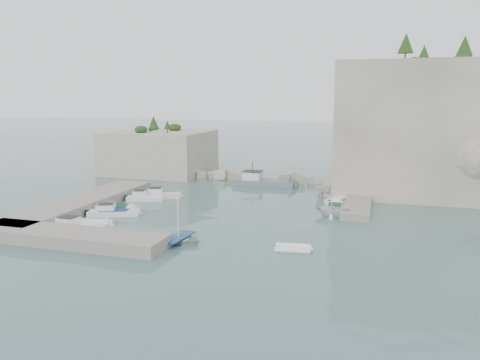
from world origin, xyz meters
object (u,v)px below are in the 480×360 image
(motorboat_c, at_px, (119,210))
(inflatable_dinghy, at_px, (293,250))
(tender_east_c, at_px, (338,202))
(motorboat_e, at_px, (93,226))
(tender_east_d, at_px, (335,197))
(motorboat_d, at_px, (114,215))
(tender_east_a, at_px, (332,216))
(motorboat_a, at_px, (162,198))
(work_boat, at_px, (264,186))
(motorboat_f, at_px, (76,231))
(tender_east_b, at_px, (334,210))
(rowboat, at_px, (179,242))
(motorboat_b, at_px, (145,200))

(motorboat_c, bearing_deg, inflatable_dinghy, -3.24)
(motorboat_c, distance_m, tender_east_c, 26.13)
(motorboat_e, bearing_deg, tender_east_c, 30.97)
(tender_east_d, bearing_deg, motorboat_c, 106.04)
(inflatable_dinghy, bearing_deg, motorboat_d, 157.44)
(tender_east_a, bearing_deg, motorboat_a, 90.52)
(tender_east_a, height_order, work_boat, work_boat)
(motorboat_f, xyz_separation_m, tender_east_a, (22.95, 12.88, 0.00))
(motorboat_c, height_order, tender_east_b, same)
(motorboat_f, height_order, work_boat, work_boat)
(rowboat, xyz_separation_m, tender_east_a, (12.00, 13.34, 0.00))
(motorboat_b, relative_size, inflatable_dinghy, 1.51)
(rowboat, bearing_deg, motorboat_e, 83.47)
(motorboat_d, height_order, tender_east_b, motorboat_d)
(motorboat_d, bearing_deg, motorboat_e, -107.39)
(motorboat_b, distance_m, tender_east_b, 23.06)
(work_boat, bearing_deg, motorboat_c, -121.77)
(motorboat_b, bearing_deg, tender_east_c, -3.32)
(motorboat_a, xyz_separation_m, motorboat_c, (-1.56, -7.55, 0.00))
(motorboat_b, relative_size, tender_east_a, 1.30)
(motorboat_a, distance_m, motorboat_d, 9.74)
(tender_east_c, height_order, tender_east_d, tender_east_d)
(motorboat_c, relative_size, tender_east_d, 1.05)
(motorboat_c, bearing_deg, tender_east_d, 50.10)
(motorboat_b, distance_m, tender_east_c, 23.82)
(tender_east_b, bearing_deg, motorboat_a, 87.76)
(tender_east_b, bearing_deg, motorboat_f, 122.91)
(inflatable_dinghy, bearing_deg, tender_east_d, 80.30)
(motorboat_c, xyz_separation_m, motorboat_d, (0.69, -2.15, 0.00))
(motorboat_d, relative_size, motorboat_f, 0.99)
(motorboat_e, relative_size, work_boat, 0.43)
(tender_east_d, bearing_deg, tender_east_c, 176.45)
(tender_east_a, relative_size, tender_east_d, 0.73)
(motorboat_e, height_order, rowboat, rowboat)
(motorboat_d, xyz_separation_m, tender_east_a, (22.73, 6.60, 0.00))
(motorboat_f, distance_m, tender_east_d, 31.97)
(motorboat_d, distance_m, work_boat, 24.37)
(motorboat_f, bearing_deg, inflatable_dinghy, 3.28)
(inflatable_dinghy, bearing_deg, tender_east_c, 77.99)
(inflatable_dinghy, xyz_separation_m, tender_east_d, (1.20, 22.65, 0.00))
(tender_east_a, distance_m, tender_east_c, 7.33)
(tender_east_d, bearing_deg, motorboat_d, 110.56)
(inflatable_dinghy, bearing_deg, rowboat, 178.00)
(motorboat_a, relative_size, work_boat, 0.57)
(tender_east_a, relative_size, tender_east_b, 0.75)
(rowboat, bearing_deg, inflatable_dinghy, -79.50)
(motorboat_c, distance_m, rowboat, 14.46)
(motorboat_d, distance_m, rowboat, 12.66)
(motorboat_c, relative_size, motorboat_f, 0.90)
(inflatable_dinghy, distance_m, tender_east_b, 15.47)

